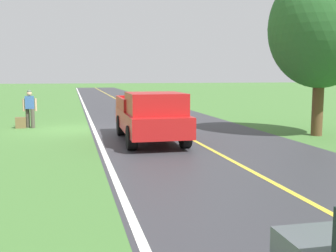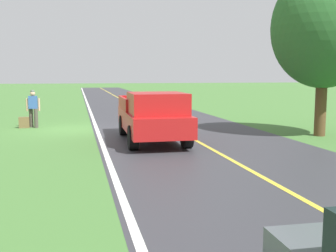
% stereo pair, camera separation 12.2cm
% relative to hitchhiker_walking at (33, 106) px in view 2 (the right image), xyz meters
% --- Properties ---
extents(ground_plane, '(200.00, 200.00, 0.00)m').
position_rel_hitchhiker_walking_xyz_m(ground_plane, '(-1.78, 1.09, -0.98)').
color(ground_plane, '#427033').
extents(road_surface, '(7.24, 120.00, 0.00)m').
position_rel_hitchhiker_walking_xyz_m(road_surface, '(-6.26, 1.09, -0.98)').
color(road_surface, '#333338').
rests_on(road_surface, ground).
extents(lane_edge_line, '(0.16, 117.60, 0.00)m').
position_rel_hitchhiker_walking_xyz_m(lane_edge_line, '(-2.82, 1.09, -0.98)').
color(lane_edge_line, silver).
rests_on(lane_edge_line, ground).
extents(lane_centre_line, '(0.14, 117.60, 0.00)m').
position_rel_hitchhiker_walking_xyz_m(lane_centre_line, '(-6.26, 1.09, -0.98)').
color(lane_centre_line, gold).
rests_on(lane_centre_line, ground).
extents(hitchhiker_walking, '(0.62, 0.51, 1.75)m').
position_rel_hitchhiker_walking_xyz_m(hitchhiker_walking, '(0.00, 0.00, 0.00)').
color(hitchhiker_walking, '#4C473D').
rests_on(hitchhiker_walking, ground).
extents(suitcase_carried, '(0.47, 0.23, 0.51)m').
position_rel_hitchhiker_walking_xyz_m(suitcase_carried, '(0.41, 0.11, -0.73)').
color(suitcase_carried, brown).
rests_on(suitcase_carried, ground).
extents(pickup_truck_passing, '(2.17, 5.43, 1.82)m').
position_rel_hitchhiker_walking_xyz_m(pickup_truck_passing, '(-4.65, 5.21, -0.01)').
color(pickup_truck_passing, '#B21919').
rests_on(pickup_truck_passing, ground).
extents(tree_far_side_near, '(4.08, 4.08, 6.59)m').
position_rel_hitchhiker_walking_xyz_m(tree_far_side_near, '(-11.43, 5.23, 3.25)').
color(tree_far_side_near, brown).
rests_on(tree_far_side_near, ground).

